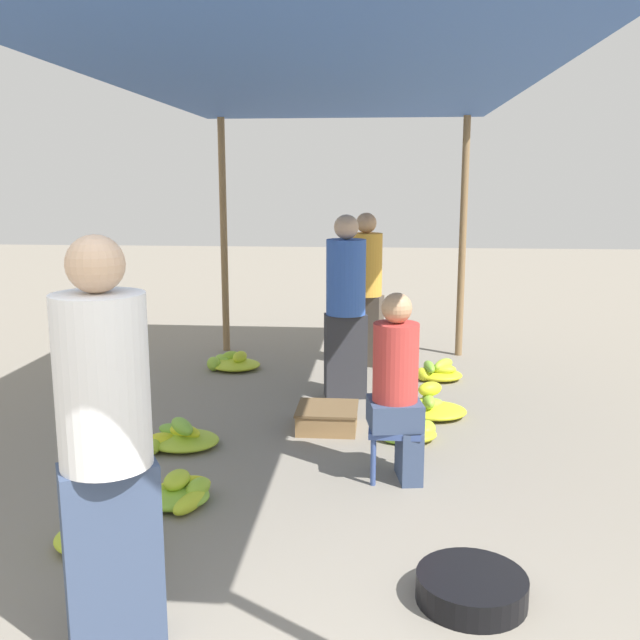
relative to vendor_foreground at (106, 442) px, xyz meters
The scene contains 17 objects.
canopy_post_back_left 5.47m from the vendor_foreground, 97.40° to the left, with size 0.08×0.08×2.67m, color olive.
canopy_post_back_right 5.79m from the vendor_foreground, 69.63° to the left, with size 0.08×0.08×2.67m, color olive.
canopy_tarp 3.02m from the vendor_foreground, 74.53° to the left, with size 3.11×6.50×0.04m, color #33569E.
vendor_foreground is the anchor object (origin of this frame).
stool 2.31m from the vendor_foreground, 57.00° to the left, with size 0.34×0.34×0.36m.
vendor_seated 2.25m from the vendor_foreground, 56.59° to the left, with size 0.39×0.39×1.26m.
basin_black 1.83m from the vendor_foreground, 16.07° to the left, with size 0.53×0.53×0.13m.
banana_pile_left_0 1.26m from the vendor_foreground, 115.54° to the left, with size 0.58×0.53×0.24m.
banana_pile_left_1 2.48m from the vendor_foreground, 99.54° to the left, with size 0.56×0.53×0.23m.
banana_pile_left_2 1.62m from the vendor_foreground, 95.41° to the left, with size 0.48×0.53×0.20m.
banana_pile_left_3 4.67m from the vendor_foreground, 95.81° to the left, with size 0.59×0.48×0.20m.
banana_pile_right_1 3.06m from the vendor_foreground, 62.57° to the left, with size 0.48×0.47×0.17m.
banana_pile_right_2 3.63m from the vendor_foreground, 63.87° to the left, with size 0.54×0.48×0.31m.
banana_pile_right_3 4.72m from the vendor_foreground, 68.66° to the left, with size 0.49×0.39×0.21m.
crate_near 3.00m from the vendor_foreground, 76.04° to the left, with size 0.49×0.49×0.18m.
shopper_walking_mid 4.97m from the vendor_foreground, 79.05° to the left, with size 0.43×0.43×1.64m.
shopper_walking_far 3.76m from the vendor_foreground, 77.82° to the left, with size 0.42×0.42×1.68m.
Camera 1 is at (0.46, -1.69, 1.96)m, focal length 40.00 mm.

